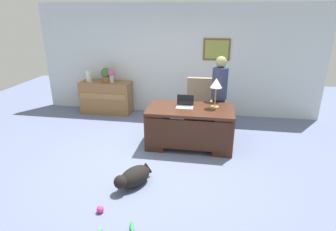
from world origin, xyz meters
TOP-DOWN VIEW (x-y plane):
  - ground_plane at (0.00, 0.00)m, footprint 12.00×12.00m
  - back_wall at (0.01, 2.60)m, footprint 7.00×0.16m
  - desk at (0.53, 0.66)m, footprint 1.63×0.88m
  - credenza at (-1.78, 2.25)m, footprint 1.29×0.50m
  - armchair at (0.67, 1.55)m, footprint 0.60×0.59m
  - person_standing at (1.06, 1.35)m, footprint 0.32×0.32m
  - dog_lying at (-0.18, -0.83)m, footprint 0.55×0.65m
  - laptop at (0.42, 0.74)m, footprint 0.32×0.22m
  - desk_lamp at (0.99, 0.79)m, footprint 0.22×0.22m
  - vase_with_flowers at (-1.60, 2.25)m, footprint 0.17×0.17m
  - vase_empty at (-2.21, 2.25)m, footprint 0.14×0.14m
  - potted_plant at (-1.74, 2.25)m, footprint 0.24×0.24m
  - dog_toy_ball at (-0.45, -1.48)m, footprint 0.10×0.10m
  - dog_toy_bone at (0.04, -1.69)m, footprint 0.10×0.19m

SIDE VIEW (x-z plane):
  - ground_plane at x=0.00m, z-range 0.00..0.00m
  - dog_toy_bone at x=0.04m, z-range 0.00..0.05m
  - dog_toy_ball at x=-0.45m, z-range 0.00..0.10m
  - dog_lying at x=-0.18m, z-range 0.01..0.31m
  - credenza at x=-1.78m, z-range 0.00..0.81m
  - desk at x=0.53m, z-range 0.03..0.81m
  - armchair at x=0.67m, z-range -0.07..1.07m
  - laptop at x=0.42m, z-range 0.72..0.95m
  - person_standing at x=1.06m, z-range 0.03..1.69m
  - vase_empty at x=-2.21m, z-range 0.81..1.08m
  - potted_plant at x=-1.74m, z-range 0.83..1.19m
  - vase_with_flowers at x=-1.60m, z-range 0.84..1.18m
  - desk_lamp at x=0.99m, z-range 0.94..1.51m
  - back_wall at x=0.01m, z-range 0.00..2.70m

